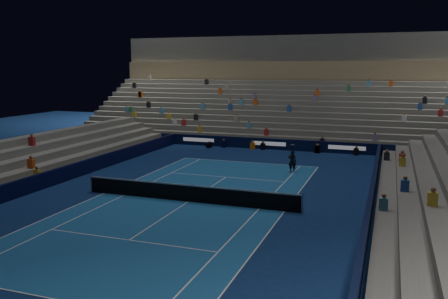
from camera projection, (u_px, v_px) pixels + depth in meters
name	position (u px, v px, depth m)	size (l,w,h in m)	color
ground	(188.00, 202.00, 26.48)	(90.00, 90.00, 0.00)	#0D2252
court_surface	(188.00, 202.00, 26.48)	(10.97, 23.77, 0.01)	#1A5390
sponsor_barrier_far	(269.00, 144.00, 43.59)	(44.00, 0.25, 1.00)	black
sponsor_barrier_east	(369.00, 210.00, 23.22)	(0.25, 37.00, 1.00)	black
sponsor_barrier_west	(46.00, 180.00, 29.58)	(0.25, 37.00, 1.00)	black
grandstand_main	(290.00, 105.00, 51.84)	(44.00, 15.20, 11.20)	slate
grandstand_east	(447.00, 209.00, 22.01)	(5.00, 37.00, 2.50)	slate
grandstand_west	(2.00, 169.00, 30.65)	(5.00, 37.00, 2.50)	slate
tennis_net	(188.00, 193.00, 26.40)	(12.90, 0.10, 1.10)	#B2B2B7
tennis_player	(292.00, 161.00, 33.89)	(0.59, 0.39, 1.62)	black
broadcast_camera	(209.00, 145.00, 44.45)	(0.55, 0.92, 0.54)	black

